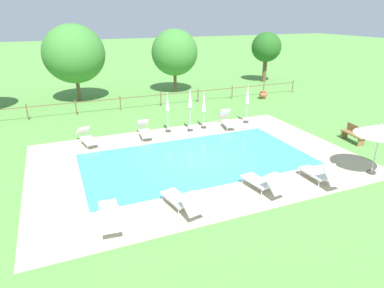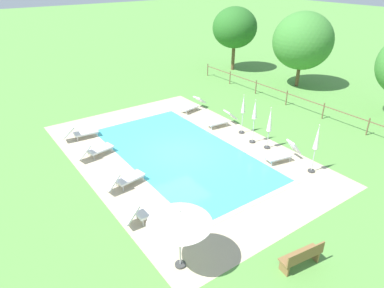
% 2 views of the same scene
% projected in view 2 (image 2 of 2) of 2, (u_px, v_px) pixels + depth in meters
% --- Properties ---
extents(ground_plane, '(160.00, 160.00, 0.00)m').
position_uv_depth(ground_plane, '(180.00, 153.00, 18.10)').
color(ground_plane, '#599342').
extents(pool_deck_paving, '(14.86, 9.92, 0.01)m').
position_uv_depth(pool_deck_paving, '(180.00, 153.00, 18.10)').
color(pool_deck_paving, '#BCAD8E').
rests_on(pool_deck_paving, ground).
extents(swimming_pool_water, '(10.44, 5.49, 0.01)m').
position_uv_depth(swimming_pool_water, '(180.00, 153.00, 18.10)').
color(swimming_pool_water, '#42CCD6').
rests_on(swimming_pool_water, ground).
extents(pool_coping_rim, '(10.92, 5.97, 0.01)m').
position_uv_depth(pool_coping_rim, '(180.00, 153.00, 18.09)').
color(pool_coping_rim, beige).
rests_on(pool_coping_rim, ground).
extents(sun_lounger_north_near_steps, '(0.63, 1.89, 0.96)m').
position_uv_depth(sun_lounger_north_near_steps, '(146.00, 211.00, 13.18)').
color(sun_lounger_north_near_steps, white).
rests_on(sun_lounger_north_near_steps, ground).
extents(sun_lounger_north_mid, '(0.93, 2.02, 0.91)m').
position_uv_depth(sun_lounger_north_mid, '(124.00, 179.00, 15.19)').
color(sun_lounger_north_mid, white).
rests_on(sun_lounger_north_mid, ground).
extents(sun_lounger_north_far, '(0.78, 2.01, 0.89)m').
position_uv_depth(sun_lounger_north_far, '(221.00, 120.00, 20.98)').
color(sun_lounger_north_far, white).
rests_on(sun_lounger_north_far, ground).
extents(sun_lounger_north_end, '(0.78, 2.02, 0.87)m').
position_uv_depth(sun_lounger_north_end, '(81.00, 132.00, 19.45)').
color(sun_lounger_north_end, white).
rests_on(sun_lounger_north_end, ground).
extents(sun_lounger_south_near_corner, '(0.95, 1.92, 1.00)m').
position_uv_depth(sun_lounger_south_near_corner, '(283.00, 154.00, 17.20)').
color(sun_lounger_south_near_corner, white).
rests_on(sun_lounger_south_near_corner, ground).
extents(sun_lounger_south_mid, '(0.97, 2.07, 0.85)m').
position_uv_depth(sun_lounger_south_mid, '(95.00, 150.00, 17.62)').
color(sun_lounger_south_mid, white).
rests_on(sun_lounger_south_mid, ground).
extents(sun_lounger_south_far, '(0.97, 2.07, 0.85)m').
position_uv_depth(sun_lounger_south_far, '(193.00, 105.00, 23.25)').
color(sun_lounger_south_far, white).
rests_on(sun_lounger_south_far, ground).
extents(patio_umbrella_open_foreground, '(2.02, 2.02, 2.25)m').
position_uv_depth(patio_umbrella_open_foreground, '(179.00, 217.00, 10.39)').
color(patio_umbrella_open_foreground, '#383838').
rests_on(patio_umbrella_open_foreground, ground).
extents(patio_umbrella_closed_row_west, '(0.32, 0.32, 2.50)m').
position_uv_depth(patio_umbrella_closed_row_west, '(255.00, 114.00, 18.40)').
color(patio_umbrella_closed_row_west, '#383838').
rests_on(patio_umbrella_closed_row_west, ground).
extents(patio_umbrella_closed_row_mid_west, '(0.32, 0.32, 2.35)m').
position_uv_depth(patio_umbrella_closed_row_mid_west, '(243.00, 109.00, 19.57)').
color(patio_umbrella_closed_row_mid_west, '#383838').
rests_on(patio_umbrella_closed_row_mid_west, ground).
extents(patio_umbrella_closed_row_centre, '(0.32, 0.32, 2.44)m').
position_uv_depth(patio_umbrella_closed_row_centre, '(317.00, 141.00, 15.71)').
color(patio_umbrella_closed_row_centre, '#383838').
rests_on(patio_umbrella_closed_row_centre, ground).
extents(patio_umbrella_closed_row_mid_east, '(0.32, 0.32, 2.33)m').
position_uv_depth(patio_umbrella_closed_row_mid_east, '(270.00, 122.00, 17.90)').
color(patio_umbrella_closed_row_mid_east, '#383838').
rests_on(patio_umbrella_closed_row_mid_east, ground).
extents(wooden_bench_lawn_side, '(0.64, 1.55, 0.87)m').
position_uv_depth(wooden_bench_lawn_side, '(302.00, 256.00, 11.03)').
color(wooden_bench_lawn_side, olive).
rests_on(wooden_bench_lawn_side, ground).
extents(perimeter_fence, '(23.96, 0.08, 1.05)m').
position_uv_depth(perimeter_fence, '(324.00, 108.00, 21.85)').
color(perimeter_fence, brown).
rests_on(perimeter_fence, ground).
extents(tree_centre, '(4.57, 4.57, 5.74)m').
position_uv_depth(tree_centre, '(303.00, 41.00, 26.54)').
color(tree_centre, brown).
rests_on(tree_centre, ground).
extents(tree_east_mid, '(3.96, 3.96, 5.57)m').
position_uv_depth(tree_east_mid, '(235.00, 28.00, 30.93)').
color(tree_east_mid, brown).
rests_on(tree_east_mid, ground).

